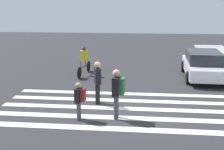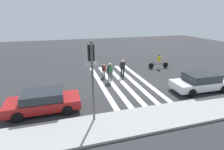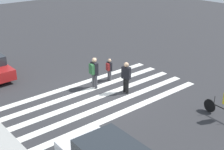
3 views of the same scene
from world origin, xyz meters
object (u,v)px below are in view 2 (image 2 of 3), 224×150
pedestrian_adult_blue_shirt (123,67)px  car_parked_dark_suv (44,101)px  pedestrian_adult_tall_backpack (104,69)px  pedestrian_adult_yellow_jacket (110,71)px  car_parked_silver_sedan (201,82)px  cyclist_near_curb (159,61)px  traffic_light (92,67)px

pedestrian_adult_blue_shirt → car_parked_dark_suv: (6.96, 4.80, -0.25)m
pedestrian_adult_tall_backpack → car_parked_dark_suv: (5.17, 5.15, -0.06)m
pedestrian_adult_yellow_jacket → car_parked_silver_sedan: bearing=-24.9°
pedestrian_adult_yellow_jacket → cyclist_near_curb: size_ratio=0.72×
car_parked_silver_sedan → car_parked_dark_suv: bearing=1.2°
pedestrian_adult_tall_backpack → pedestrian_adult_blue_shirt: (-1.80, 0.35, 0.19)m
pedestrian_adult_blue_shirt → car_parked_dark_suv: pedestrian_adult_blue_shirt is taller
pedestrian_adult_yellow_jacket → car_parked_dark_suv: 6.68m
pedestrian_adult_blue_shirt → pedestrian_adult_tall_backpack: bearing=-29.0°
pedestrian_adult_yellow_jacket → pedestrian_adult_tall_backpack: size_ratio=1.32×
pedestrian_adult_blue_shirt → cyclist_near_curb: pedestrian_adult_blue_shirt is taller
pedestrian_adult_tall_backpack → car_parked_dark_suv: 7.30m
car_parked_dark_suv → pedestrian_adult_tall_backpack: bearing=-135.4°
cyclist_near_curb → car_parked_silver_sedan: size_ratio=0.51×
traffic_light → cyclist_near_curb: traffic_light is taller
pedestrian_adult_tall_backpack → cyclist_near_curb: (-6.68, -1.15, 0.09)m
traffic_light → pedestrian_adult_blue_shirt: size_ratio=2.72×
car_parked_dark_suv → traffic_light: bearing=146.0°
pedestrian_adult_yellow_jacket → car_parked_silver_sedan: 7.57m
pedestrian_adult_tall_backpack → cyclist_near_curb: 6.78m
cyclist_near_curb → car_parked_silver_sedan: (-0.01, 6.43, -0.13)m
car_parked_dark_suv → cyclist_near_curb: bearing=-152.3°
pedestrian_adult_yellow_jacket → car_parked_silver_sedan: (-6.42, 4.00, -0.28)m
traffic_light → pedestrian_adult_yellow_jacket: size_ratio=2.66×
pedestrian_adult_tall_backpack → cyclist_near_curb: size_ratio=0.55×
traffic_light → pedestrian_adult_tall_backpack: size_ratio=3.51×
traffic_light → pedestrian_adult_yellow_jacket: (-2.61, -5.76, -2.21)m
traffic_light → car_parked_silver_sedan: size_ratio=0.98×
car_parked_silver_sedan → pedestrian_adult_blue_shirt: bearing=-43.4°
pedestrian_adult_yellow_jacket → pedestrian_adult_tall_backpack: 1.32m
pedestrian_adult_tall_backpack → pedestrian_adult_blue_shirt: size_ratio=0.77×
pedestrian_adult_blue_shirt → cyclist_near_curb: (-4.89, -1.50, -0.10)m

